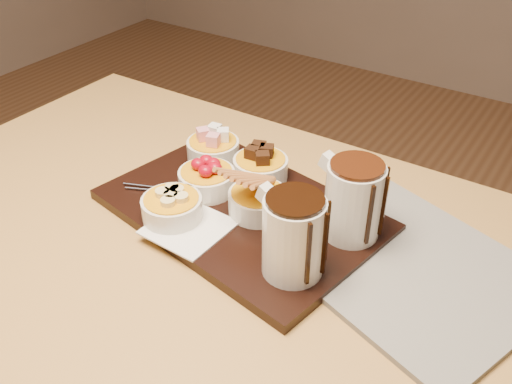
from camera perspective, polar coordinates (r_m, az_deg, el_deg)
The scene contains 12 objects.
dining_table at distance 1.01m, azimuth -5.22°, elevation -8.52°, with size 1.20×0.80×0.75m.
serving_board at distance 0.97m, azimuth -1.47°, elevation -1.92°, with size 0.46×0.30×0.02m, color black.
napkin at distance 0.93m, azimuth -6.73°, elevation -3.54°, with size 0.12×0.12×0.00m, color white.
bowl_marshmallows at distance 1.09m, azimuth -4.30°, elevation 4.20°, with size 0.10×0.10×0.04m, color silver.
bowl_cake at distance 1.04m, azimuth 0.45°, elevation 2.39°, with size 0.10×0.10×0.04m, color silver.
bowl_strawberries at distance 1.00m, azimuth -4.94°, elevation 1.13°, with size 0.10×0.10×0.04m, color silver.
bowl_biscotti at distance 0.95m, azimuth 0.22°, elevation -1.04°, with size 0.10×0.10×0.04m, color silver.
bowl_bananas at distance 0.94m, azimuth -8.39°, elevation -1.65°, with size 0.10×0.10×0.04m, color silver.
pitcher_dark_chocolate at distance 0.81m, azimuth 3.77°, elevation -4.54°, with size 0.09×0.09×0.12m, color silver.
pitcher_milk_chocolate at distance 0.89m, azimuth 9.71°, elevation -0.93°, with size 0.09×0.09×0.12m, color silver.
fondue_skewers at distance 1.01m, azimuth -6.33°, elevation 0.04°, with size 0.26×0.03×0.01m, color silver, non-canonical shape.
newspaper at distance 0.90m, azimuth 14.76°, elevation -7.05°, with size 0.38×0.31×0.01m, color beige.
Camera 1 is at (0.48, -0.56, 1.34)m, focal length 40.00 mm.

